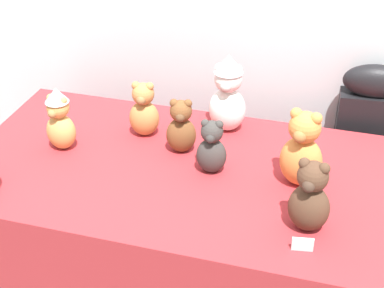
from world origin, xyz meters
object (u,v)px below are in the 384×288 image
object	(u,v)px
display_table	(192,246)
teddy_bear_snow	(228,94)
teddy_bear_cocoa	(310,198)
teddy_bear_honey	(59,119)
teddy_bear_caramel	(144,111)
teddy_bear_chestnut	(181,127)
teddy_bear_ginger	(302,151)
teddy_bear_charcoal	(212,148)
instrument_case	(360,167)

from	to	relation	value
display_table	teddy_bear_snow	world-z (taller)	teddy_bear_snow
teddy_bear_snow	teddy_bear_cocoa	bearing A→B (deg)	-55.23
teddy_bear_honey	teddy_bear_caramel	size ratio (longest dim) A/B	1.10
teddy_bear_chestnut	teddy_bear_ginger	bearing A→B (deg)	-22.51
teddy_bear_cocoa	teddy_bear_snow	bearing A→B (deg)	136.01
teddy_bear_chestnut	teddy_bear_charcoal	size ratio (longest dim) A/B	1.04
teddy_bear_caramel	teddy_bear_chestnut	bearing A→B (deg)	-31.07
display_table	teddy_bear_cocoa	world-z (taller)	teddy_bear_cocoa
teddy_bear_chestnut	teddy_bear_charcoal	bearing A→B (deg)	-46.80
teddy_bear_charcoal	display_table	bearing A→B (deg)	-173.39
teddy_bear_chestnut	teddy_bear_caramel	size ratio (longest dim) A/B	0.96
display_table	teddy_bear_snow	distance (m)	0.67
teddy_bear_honey	teddy_bear_caramel	distance (m)	0.35
teddy_bear_charcoal	teddy_bear_cocoa	size ratio (longest dim) A/B	0.83
teddy_bear_snow	teddy_bear_chestnut	xyz separation A→B (m)	(-0.14, -0.22, -0.06)
instrument_case	teddy_bear_chestnut	bearing A→B (deg)	-151.32
teddy_bear_charcoal	instrument_case	bearing A→B (deg)	40.18
teddy_bear_snow	teddy_bear_honey	world-z (taller)	teddy_bear_snow
teddy_bear_honey	instrument_case	bearing A→B (deg)	33.95
instrument_case	teddy_bear_charcoal	world-z (taller)	instrument_case
teddy_bear_chestnut	teddy_bear_ginger	size ratio (longest dim) A/B	0.76
teddy_bear_chestnut	teddy_bear_cocoa	distance (m)	0.65
instrument_case	teddy_bear_honey	distance (m)	1.40
teddy_bear_snow	teddy_bear_honey	distance (m)	0.70
teddy_bear_chestnut	teddy_bear_charcoal	distance (m)	0.19
teddy_bear_chestnut	teddy_bear_ginger	xyz separation A→B (m)	(0.49, -0.09, 0.03)
teddy_bear_ginger	teddy_bear_honey	bearing A→B (deg)	-166.37
teddy_bear_snow	instrument_case	bearing A→B (deg)	22.30
teddy_bear_caramel	teddy_bear_charcoal	bearing A→B (deg)	-36.62
display_table	teddy_bear_charcoal	world-z (taller)	teddy_bear_charcoal
teddy_bear_charcoal	teddy_bear_ginger	distance (m)	0.34
teddy_bear_honey	teddy_bear_ginger	xyz separation A→B (m)	(0.97, 0.02, 0.01)
teddy_bear_caramel	instrument_case	bearing A→B (deg)	15.51
teddy_bear_chestnut	teddy_bear_charcoal	world-z (taller)	teddy_bear_chestnut
teddy_bear_honey	teddy_bear_cocoa	bearing A→B (deg)	-4.84
teddy_bear_snow	teddy_bear_cocoa	world-z (taller)	teddy_bear_snow
instrument_case	teddy_bear_ginger	distance (m)	0.74
teddy_bear_snow	teddy_bear_honey	bearing A→B (deg)	-152.98
teddy_bear_charcoal	teddy_bear_cocoa	bearing A→B (deg)	-36.18
teddy_bear_caramel	teddy_bear_ginger	world-z (taller)	teddy_bear_ginger
display_table	teddy_bear_ginger	xyz separation A→B (m)	(0.41, 0.03, 0.54)
instrument_case	teddy_bear_cocoa	xyz separation A→B (m)	(-0.19, -0.82, 0.39)
teddy_bear_ginger	teddy_bear_snow	bearing A→B (deg)	150.94
instrument_case	teddy_bear_chestnut	xyz separation A→B (m)	(-0.73, -0.48, 0.37)
instrument_case	teddy_bear_honey	bearing A→B (deg)	-158.44
teddy_bear_snow	teddy_bear_caramel	bearing A→B (deg)	-158.29
teddy_bear_chestnut	teddy_bear_cocoa	xyz separation A→B (m)	(0.55, -0.35, 0.02)
display_table	teddy_bear_caramel	size ratio (longest dim) A/B	7.34
teddy_bear_ginger	instrument_case	bearing A→B (deg)	79.30
teddy_bear_ginger	teddy_bear_cocoa	size ratio (longest dim) A/B	1.13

